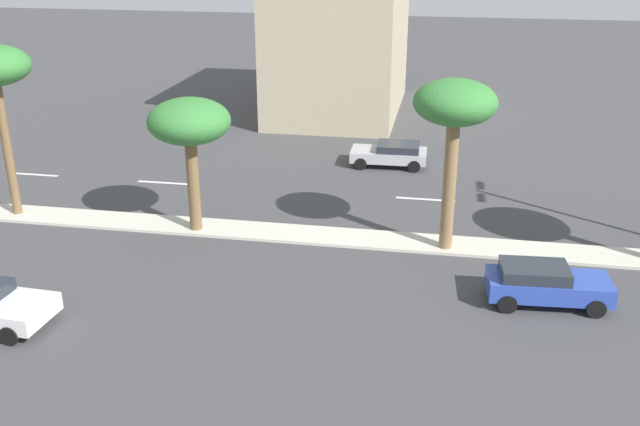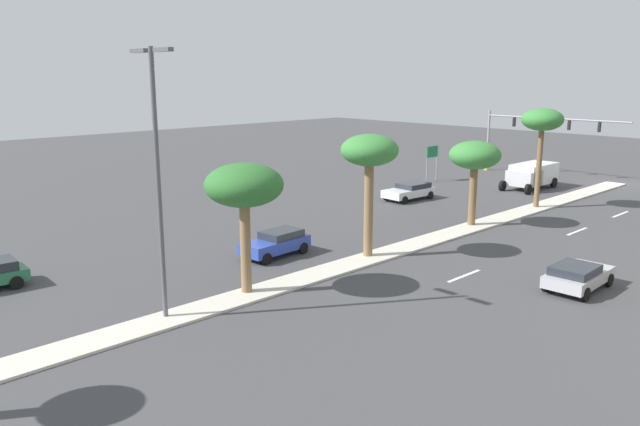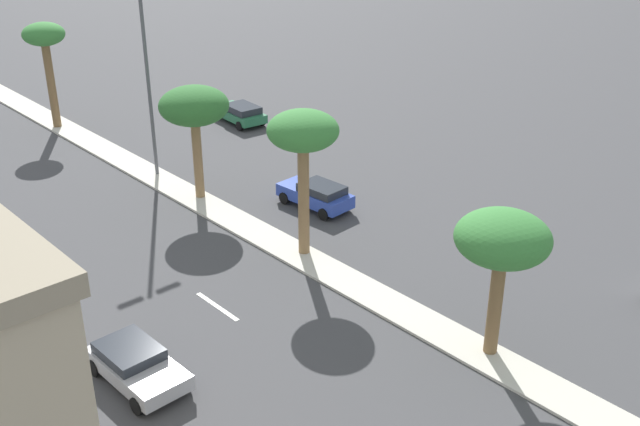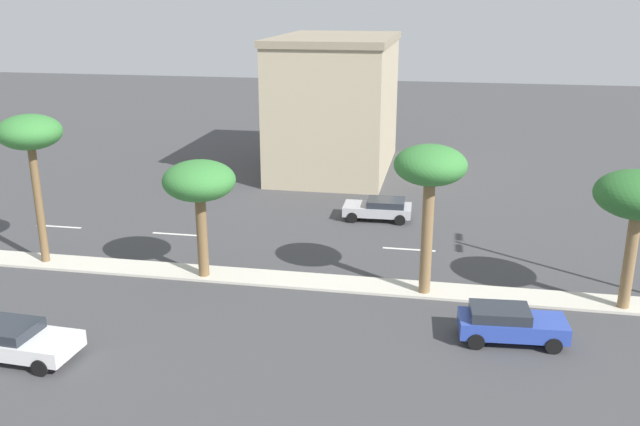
# 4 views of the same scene
# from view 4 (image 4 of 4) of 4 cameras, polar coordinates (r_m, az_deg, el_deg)

# --- Properties ---
(ground_plane) EXTENTS (160.00, 160.00, 0.00)m
(ground_plane) POSITION_cam_4_polar(r_m,az_deg,el_deg) (32.00, 9.66, -6.48)
(ground_plane) COLOR #424244
(lane_stripe_outboard) EXTENTS (0.20, 2.80, 0.01)m
(lane_stripe_outboard) POSITION_cam_4_polar(r_m,az_deg,el_deg) (42.97, -20.83, -1.06)
(lane_stripe_outboard) COLOR silver
(lane_stripe_outboard) RESTS_ON ground
(lane_stripe_trailing) EXTENTS (0.20, 2.80, 0.01)m
(lane_stripe_trailing) POSITION_cam_4_polar(r_m,az_deg,el_deg) (39.75, -11.85, -1.73)
(lane_stripe_trailing) COLOR silver
(lane_stripe_trailing) RESTS_ON ground
(lane_stripe_rear) EXTENTS (0.20, 2.80, 0.01)m
(lane_stripe_rear) POSITION_cam_4_polar(r_m,az_deg,el_deg) (36.93, 7.38, -3.01)
(lane_stripe_rear) COLOR silver
(lane_stripe_rear) RESTS_ON ground
(commercial_building) EXTENTS (14.20, 8.49, 10.07)m
(commercial_building) POSITION_cam_4_polar(r_m,az_deg,el_deg) (52.78, 1.33, 9.06)
(commercial_building) COLOR tan
(commercial_building) RESTS_ON ground
(palm_tree_trailing) EXTENTS (3.05, 3.05, 7.43)m
(palm_tree_trailing) POSITION_cam_4_polar(r_m,az_deg,el_deg) (35.75, -22.92, 5.89)
(palm_tree_trailing) COLOR brown
(palm_tree_trailing) RESTS_ON median_curb
(palm_tree_outboard) EXTENTS (3.37, 3.37, 5.61)m
(palm_tree_outboard) POSITION_cam_4_polar(r_m,az_deg,el_deg) (32.08, -9.99, 2.46)
(palm_tree_outboard) COLOR brown
(palm_tree_outboard) RESTS_ON median_curb
(palm_tree_mid) EXTENTS (3.15, 3.15, 6.76)m
(palm_tree_mid) POSITION_cam_4_polar(r_m,az_deg,el_deg) (29.82, 9.12, 3.50)
(palm_tree_mid) COLOR olive
(palm_tree_mid) RESTS_ON median_curb
(palm_tree_far) EXTENTS (3.60, 3.60, 6.02)m
(palm_tree_far) POSITION_cam_4_polar(r_m,az_deg,el_deg) (30.99, 24.92, 1.20)
(palm_tree_far) COLOR olive
(palm_tree_far) RESTS_ON median_curb
(sedan_blue_trailing) EXTENTS (2.09, 4.21, 1.40)m
(sedan_blue_trailing) POSITION_cam_4_polar(r_m,az_deg,el_deg) (28.05, 15.43, -8.81)
(sedan_blue_trailing) COLOR #2D47AD
(sedan_blue_trailing) RESTS_ON ground
(sedan_silver_center) EXTENTS (2.15, 4.08, 1.26)m
(sedan_silver_center) POSITION_cam_4_polar(r_m,az_deg,el_deg) (41.44, 4.95, 0.40)
(sedan_silver_center) COLOR #B2B2B7
(sedan_silver_center) RESTS_ON ground
(sedan_white_left) EXTENTS (2.30, 4.60, 1.32)m
(sedan_white_left) POSITION_cam_4_polar(r_m,az_deg,el_deg) (28.34, -24.03, -9.56)
(sedan_white_left) COLOR silver
(sedan_white_left) RESTS_ON ground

